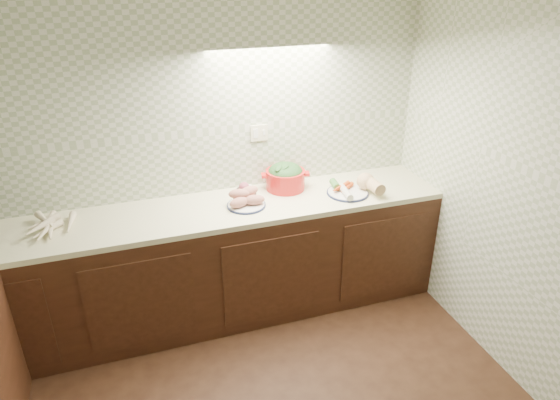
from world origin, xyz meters
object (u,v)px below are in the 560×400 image
object	(u,v)px
parsnip_pile	(63,222)
sweet_potato_plate	(245,199)
dutch_oven	(285,176)
veg_plate	(356,186)
onion_bowl	(246,191)

from	to	relation	value
parsnip_pile	sweet_potato_plate	size ratio (longest dim) A/B	1.31
dutch_oven	veg_plate	xyz separation A→B (m)	(0.48, -0.23, -0.05)
dutch_oven	veg_plate	world-z (taller)	dutch_oven
parsnip_pile	dutch_oven	distance (m)	1.58
parsnip_pile	dutch_oven	bearing A→B (deg)	3.99
parsnip_pile	dutch_oven	world-z (taller)	dutch_oven
onion_bowl	veg_plate	distance (m)	0.82
sweet_potato_plate	parsnip_pile	bearing A→B (deg)	176.43
dutch_oven	onion_bowl	bearing A→B (deg)	-160.94
onion_bowl	veg_plate	world-z (taller)	veg_plate
sweet_potato_plate	dutch_oven	distance (m)	0.41
parsnip_pile	onion_bowl	world-z (taller)	onion_bowl
sweet_potato_plate	onion_bowl	xyz separation A→B (m)	(0.04, 0.15, -0.01)
parsnip_pile	sweet_potato_plate	distance (m)	1.21
sweet_potato_plate	dutch_oven	world-z (taller)	dutch_oven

